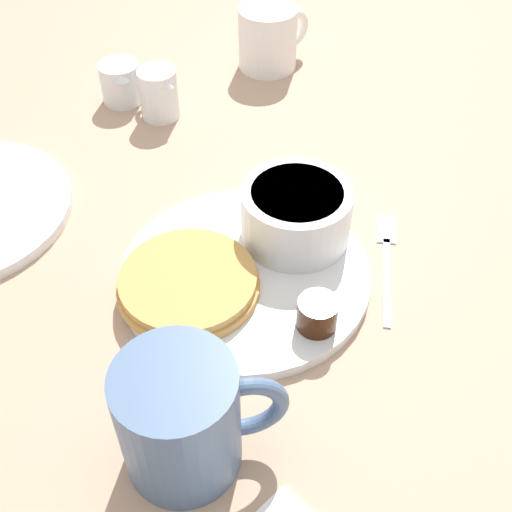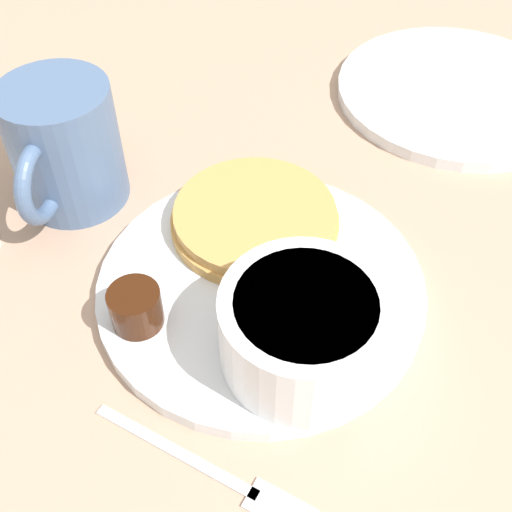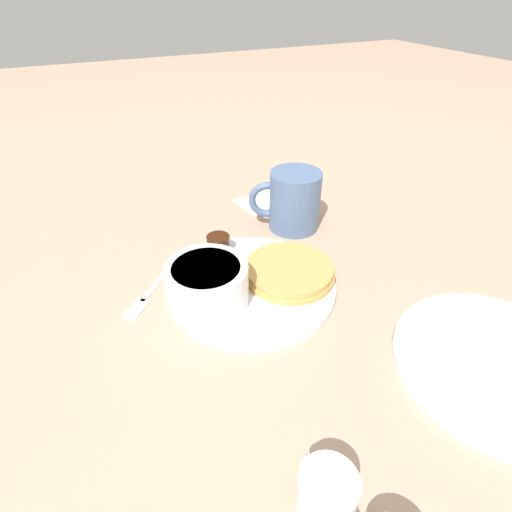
% 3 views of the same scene
% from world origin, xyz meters
% --- Properties ---
extents(ground_plane, '(4.00, 4.00, 0.00)m').
position_xyz_m(ground_plane, '(0.00, 0.00, 0.00)').
color(ground_plane, tan).
extents(plate, '(0.24, 0.24, 0.01)m').
position_xyz_m(plate, '(0.00, 0.00, 0.01)').
color(plate, white).
rests_on(plate, ground_plane).
extents(pancake_stack, '(0.13, 0.13, 0.02)m').
position_xyz_m(pancake_stack, '(0.06, -0.01, 0.02)').
color(pancake_stack, tan).
rests_on(pancake_stack, plate).
extents(bowl, '(0.11, 0.11, 0.06)m').
position_xyz_m(bowl, '(-0.07, -0.01, 0.04)').
color(bowl, white).
rests_on(bowl, plate).
extents(syrup_cup, '(0.04, 0.04, 0.03)m').
position_xyz_m(syrup_cup, '(-0.01, 0.09, 0.03)').
color(syrup_cup, '#38190A').
rests_on(syrup_cup, plate).
extents(butter_ramekin, '(0.05, 0.05, 0.04)m').
position_xyz_m(butter_ramekin, '(-0.09, -0.00, 0.03)').
color(butter_ramekin, white).
rests_on(butter_ramekin, plate).
extents(coffee_mug, '(0.12, 0.09, 0.10)m').
position_xyz_m(coffee_mug, '(0.14, 0.13, 0.05)').
color(coffee_mug, slate).
rests_on(coffee_mug, ground_plane).
extents(creamer_pitcher_near, '(0.05, 0.07, 0.07)m').
position_xyz_m(creamer_pitcher_near, '(-0.07, -0.30, 0.03)').
color(creamer_pitcher_near, white).
rests_on(creamer_pitcher_near, ground_plane).
extents(creamer_pitcher_far, '(0.05, 0.08, 0.05)m').
position_xyz_m(creamer_pitcher_far, '(-0.05, -0.36, 0.03)').
color(creamer_pitcher_far, white).
rests_on(creamer_pitcher_far, ground_plane).
extents(fork, '(0.11, 0.12, 0.00)m').
position_xyz_m(fork, '(-0.14, 0.05, 0.00)').
color(fork, silver).
rests_on(fork, ground_plane).
extents(second_mug, '(0.11, 0.08, 0.08)m').
position_xyz_m(second_mug, '(-0.26, -0.33, 0.04)').
color(second_mug, white).
rests_on(second_mug, ground_plane).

